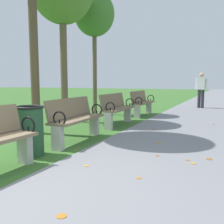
% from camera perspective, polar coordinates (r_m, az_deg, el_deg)
% --- Properties ---
extents(ground_plane, '(80.00, 80.00, 0.00)m').
position_cam_1_polar(ground_plane, '(3.39, -22.17, -15.13)').
color(ground_plane, '#386628').
extents(paved_walkway, '(2.91, 44.00, 0.02)m').
position_cam_1_polar(paved_walkway, '(20.19, 21.88, 2.86)').
color(paved_walkway, slate).
rests_on(paved_walkway, ground).
extents(park_bench_2, '(0.53, 1.62, 0.90)m').
position_cam_1_polar(park_bench_2, '(5.31, -8.09, -1.41)').
color(park_bench_2, '#7A664C').
rests_on(park_bench_2, ground).
extents(park_bench_3, '(0.51, 1.61, 0.90)m').
position_cam_1_polar(park_bench_3, '(7.21, 1.17, 0.83)').
color(park_bench_3, '#7A664C').
rests_on(park_bench_3, ground).
extents(park_bench_4, '(0.49, 1.60, 0.90)m').
position_cam_1_polar(park_bench_4, '(9.38, 6.76, 2.18)').
color(park_bench_4, '#7A664C').
rests_on(park_bench_4, ground).
extents(tree_3, '(1.48, 1.48, 4.51)m').
position_cam_1_polar(tree_3, '(9.98, -3.98, 20.82)').
color(tree_3, brown).
rests_on(tree_3, ground).
extents(pedestrian_walking, '(0.53, 0.27, 1.62)m').
position_cam_1_polar(pedestrian_walking, '(12.50, 19.34, 5.03)').
color(pedestrian_walking, '#2D2D38').
rests_on(pedestrian_walking, paved_walkway).
extents(trash_bin, '(0.48, 0.48, 0.84)m').
position_cam_1_polar(trash_bin, '(4.48, -17.86, -4.00)').
color(trash_bin, '#234C2D').
rests_on(trash_bin, ground).
extents(scattered_leaves, '(4.88, 9.80, 0.02)m').
position_cam_1_polar(scattered_leaves, '(6.09, 0.44, -4.81)').
color(scattered_leaves, '#BC842D').
rests_on(scattered_leaves, ground).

